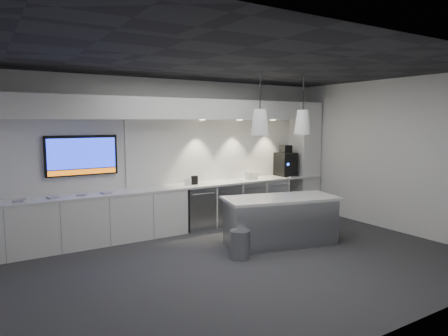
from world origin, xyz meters
TOP-DOWN VIEW (x-y plane):
  - floor at (0.00, 0.00)m, footprint 7.00×7.00m
  - ceiling at (0.00, 0.00)m, footprint 7.00×7.00m
  - wall_back at (0.00, 2.50)m, footprint 7.00×0.00m
  - wall_front at (0.00, -2.50)m, footprint 7.00×0.00m
  - wall_right at (3.50, 0.00)m, footprint 0.00×7.00m
  - back_counter at (0.00, 2.17)m, footprint 6.80×0.65m
  - left_base_cabinets at (-1.75, 2.17)m, footprint 3.30×0.63m
  - fridge_unit_a at (0.25, 2.17)m, footprint 0.60×0.61m
  - fridge_unit_b at (0.88, 2.17)m, footprint 0.60×0.61m
  - fridge_unit_c at (1.51, 2.17)m, footprint 0.60×0.61m
  - fridge_unit_d at (2.14, 2.17)m, footprint 0.60×0.61m
  - backsplash at (1.20, 2.48)m, footprint 4.60×0.03m
  - soffit at (0.00, 2.20)m, footprint 6.90×0.60m
  - column at (3.20, 2.20)m, footprint 0.55×0.55m
  - wall_tv at (-1.90, 2.45)m, footprint 1.25×0.07m
  - island at (1.00, 0.43)m, footprint 2.14×1.31m
  - bin at (-0.02, 0.19)m, footprint 0.43×0.43m
  - coffee_machine at (2.62, 2.20)m, footprint 0.42×0.58m
  - sign_black at (0.19, 2.14)m, footprint 0.14×0.05m
  - sign_white at (0.03, 2.11)m, footprint 0.18×0.07m
  - cup_cluster at (1.62, 2.16)m, footprint 0.28×0.18m
  - tray_a at (-2.96, 2.11)m, footprint 0.20×0.20m
  - tray_b at (-2.46, 2.12)m, footprint 0.20×0.20m
  - tray_c at (-2.00, 2.12)m, footprint 0.20×0.20m
  - tray_d at (-1.59, 2.08)m, footprint 0.18×0.18m
  - pendant_left at (0.53, 0.43)m, footprint 0.30×0.30m
  - pendant_right at (1.48, 0.43)m, footprint 0.30×0.30m

SIDE VIEW (x-z plane):
  - floor at x=0.00m, z-range 0.00..0.00m
  - bin at x=-0.02m, z-range 0.00..0.45m
  - fridge_unit_a at x=0.25m, z-range 0.00..0.85m
  - fridge_unit_b at x=0.88m, z-range 0.00..0.85m
  - fridge_unit_c at x=1.51m, z-range 0.00..0.85m
  - fridge_unit_d at x=2.14m, z-range 0.00..0.85m
  - island at x=1.00m, z-range 0.00..0.85m
  - left_base_cabinets at x=-1.75m, z-range 0.00..0.86m
  - back_counter at x=0.00m, z-range 0.86..0.90m
  - tray_a at x=-2.96m, z-range 0.90..0.92m
  - tray_b at x=-2.46m, z-range 0.90..0.92m
  - tray_c at x=-2.00m, z-range 0.90..0.92m
  - tray_d at x=-1.59m, z-range 0.90..0.92m
  - sign_white at x=0.03m, z-range 0.90..1.04m
  - cup_cluster at x=1.62m, z-range 0.90..1.05m
  - sign_black at x=0.19m, z-range 0.90..1.08m
  - coffee_machine at x=2.62m, z-range 0.84..1.55m
  - column at x=3.20m, z-range 0.00..2.60m
  - wall_back at x=0.00m, z-range -2.00..5.00m
  - wall_front at x=0.00m, z-range -2.00..5.00m
  - wall_right at x=3.50m, z-range -2.00..5.00m
  - backsplash at x=1.20m, z-range 0.90..2.20m
  - wall_tv at x=-1.90m, z-range 1.20..1.92m
  - pendant_left at x=0.53m, z-range 1.59..2.72m
  - pendant_right at x=1.48m, z-range 1.59..2.72m
  - soffit at x=0.00m, z-range 2.20..2.60m
  - ceiling at x=0.00m, z-range 3.00..3.00m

